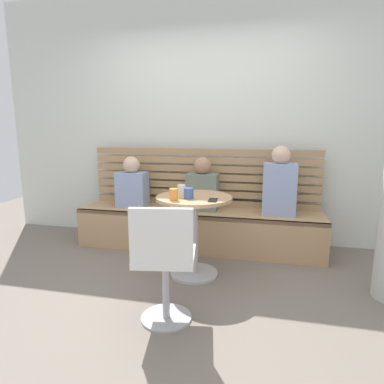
{
  "coord_description": "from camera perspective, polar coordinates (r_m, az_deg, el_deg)",
  "views": [
    {
      "loc": [
        0.72,
        -2.25,
        1.32
      ],
      "look_at": [
        0.05,
        0.66,
        0.75
      ],
      "focal_mm": 30.51,
      "sensor_mm": 36.0,
      "label": 1
    }
  ],
  "objects": [
    {
      "name": "ground",
      "position": [
        2.71,
        -4.41,
        -18.42
      ],
      "size": [
        8.0,
        8.0,
        0.0
      ],
      "primitive_type": "plane",
      "color": "#70665B"
    },
    {
      "name": "back_wall",
      "position": [
        3.96,
        2.47,
        12.69
      ],
      "size": [
        5.2,
        0.1,
        2.9
      ],
      "primitive_type": "cube",
      "color": "silver",
      "rests_on": "ground"
    },
    {
      "name": "booth_bench",
      "position": [
        3.69,
        1.07,
        -6.5
      ],
      "size": [
        2.7,
        0.52,
        0.44
      ],
      "color": "tan",
      "rests_on": "ground"
    },
    {
      "name": "booth_backrest",
      "position": [
        3.8,
        1.84,
        2.61
      ],
      "size": [
        2.65,
        0.04,
        0.67
      ],
      "color": "#A68157",
      "rests_on": "booth_bench"
    },
    {
      "name": "cafe_table",
      "position": [
        2.95,
        0.37,
        -4.99
      ],
      "size": [
        0.68,
        0.68,
        0.74
      ],
      "color": "#ADADB2",
      "rests_on": "ground"
    },
    {
      "name": "white_chair",
      "position": [
        2.23,
        -4.9,
        -11.85
      ],
      "size": [
        0.46,
        0.46,
        0.85
      ],
      "color": "#ADADB2",
      "rests_on": "ground"
    },
    {
      "name": "person_adult",
      "position": [
        3.52,
        15.05,
        1.32
      ],
      "size": [
        0.34,
        0.22,
        0.72
      ],
      "color": "#8C9EC6",
      "rests_on": "booth_bench"
    },
    {
      "name": "person_child_left",
      "position": [
        3.83,
        -10.43,
        1.22
      ],
      "size": [
        0.34,
        0.22,
        0.58
      ],
      "color": "#8C9EC6",
      "rests_on": "booth_bench"
    },
    {
      "name": "person_child_middle",
      "position": [
        3.61,
        1.83,
        0.86
      ],
      "size": [
        0.34,
        0.22,
        0.59
      ],
      "color": "slate",
      "rests_on": "booth_bench"
    },
    {
      "name": "cup_tumbler_orange",
      "position": [
        2.73,
        -3.23,
        -0.43
      ],
      "size": [
        0.07,
        0.07,
        0.1
      ],
      "primitive_type": "cylinder",
      "color": "orange",
      "rests_on": "cafe_table"
    },
    {
      "name": "cup_mug_blue",
      "position": [
        2.79,
        -0.59,
        -0.2
      ],
      "size": [
        0.08,
        0.08,
        0.09
      ],
      "primitive_type": "cylinder",
      "color": "#3D5B9E",
      "rests_on": "cafe_table"
    },
    {
      "name": "cup_ceramic_white",
      "position": [
        3.08,
        -1.85,
        0.6
      ],
      "size": [
        0.08,
        0.08,
        0.07
      ],
      "primitive_type": "cylinder",
      "color": "white",
      "rests_on": "cafe_table"
    },
    {
      "name": "phone_on_table",
      "position": [
        2.73,
        3.67,
        -1.42
      ],
      "size": [
        0.08,
        0.14,
        0.01
      ],
      "primitive_type": "cube",
      "rotation": [
        0.0,
        0.0,
        0.06
      ],
      "color": "black",
      "rests_on": "cafe_table"
    }
  ]
}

